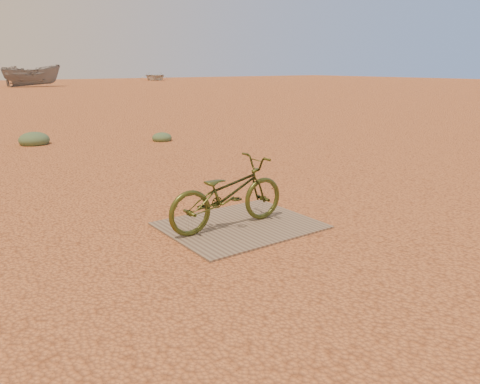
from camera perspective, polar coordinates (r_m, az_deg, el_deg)
ground at (r=4.76m, az=-1.45°, el=-6.56°), size 120.00×120.00×0.00m
plywood_board at (r=5.30m, az=0.00°, el=-4.09°), size 1.64×1.34×0.02m
bicycle at (r=5.12m, az=-1.52°, el=-0.16°), size 1.46×0.51×0.77m
boat_mid_right at (r=43.96m, az=-24.01°, el=12.83°), size 4.76×1.97×1.81m
boat_far_right at (r=58.99m, az=-10.34°, el=13.74°), size 4.90×5.63×0.98m
kale_a at (r=11.81m, az=-23.75°, el=5.34°), size 0.68×0.68×0.37m
kale_b at (r=11.50m, az=-9.48°, el=6.18°), size 0.47×0.47×0.26m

